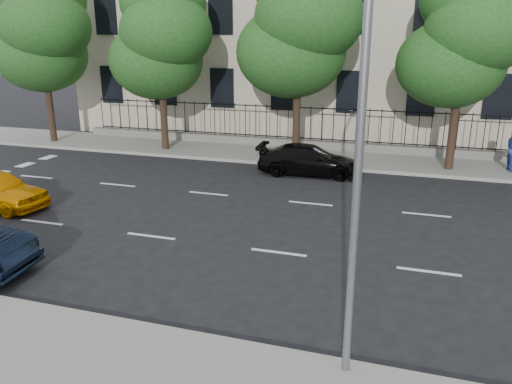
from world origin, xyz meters
TOP-DOWN VIEW (x-y plane):
  - ground at (0.00, 0.00)m, footprint 120.00×120.00m
  - far_sidewalk at (0.00, 14.00)m, footprint 60.00×4.00m
  - lane_markings at (0.00, 4.75)m, footprint 49.60×4.62m
  - iron_fence at (0.00, 15.70)m, footprint 30.00×0.50m
  - street_light at (2.50, -1.77)m, footprint 0.25×3.32m
  - tree_a at (-15.96, 13.36)m, footprint 5.71×5.31m
  - tree_b at (-8.96, 13.36)m, footprint 5.53×5.12m
  - tree_c at (-1.96, 13.36)m, footprint 5.89×5.50m
  - tree_d at (5.04, 13.36)m, footprint 5.34×4.94m
  - black_sedan at (-0.87, 10.92)m, footprint 4.61×2.12m

SIDE VIEW (x-z plane):
  - ground at x=0.00m, z-range 0.00..0.00m
  - lane_markings at x=0.00m, z-range 0.00..0.01m
  - far_sidewalk at x=0.00m, z-range 0.00..0.15m
  - iron_fence at x=0.00m, z-range -0.45..1.75m
  - black_sedan at x=-0.87m, z-range 0.00..1.31m
  - street_light at x=2.50m, z-range 1.12..9.17m
  - tree_d at x=5.04m, z-range 1.42..10.26m
  - tree_b at x=-8.96m, z-range 1.35..10.33m
  - tree_a at x=-15.96m, z-range 1.43..10.82m
  - tree_c at x=-1.96m, z-range 1.51..11.31m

